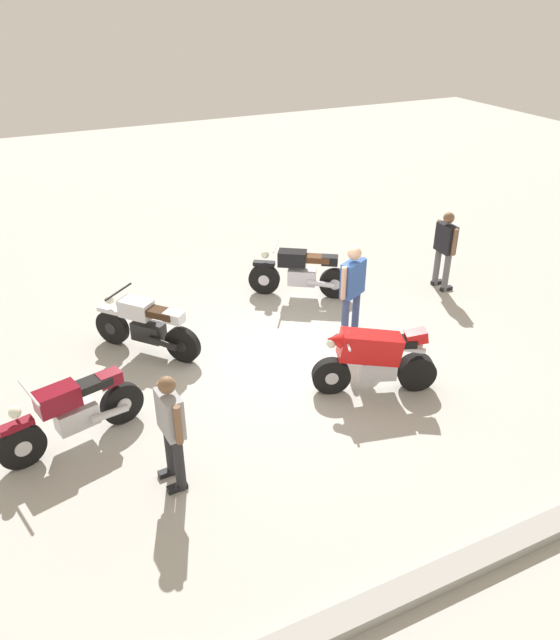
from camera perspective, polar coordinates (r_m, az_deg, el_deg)
The scene contains 9 objects.
ground_plane at distance 10.43m, azimuth 1.63°, elevation -3.66°, with size 40.00×40.00×0.00m, color #ADAAA3.
curb_edge at distance 7.59m, azimuth 18.61°, elevation -20.32°, with size 14.00×0.30×0.15m, color gray.
motorcycle_maroon_cruiser at distance 8.85m, azimuth -18.88°, elevation -8.18°, with size 2.05×0.79×1.09m.
motorcycle_red_sportbike at distance 9.47m, azimuth 8.88°, elevation -3.55°, with size 1.89×0.96×1.14m.
motorcycle_black_cruiser at distance 12.28m, azimuth 1.90°, elevation 4.50°, with size 1.82×1.24×1.09m.
motorcycle_silver_cruiser at distance 10.60m, azimuth -12.47°, elevation -0.53°, with size 1.45×1.66×1.09m.
person_in_black_shirt at distance 12.89m, azimuth 15.24°, elevation 6.72°, with size 0.32×0.65×1.66m.
person_in_blue_shirt at distance 10.60m, azimuth 6.80°, elevation 3.11°, with size 0.65×0.48×1.78m.
person_in_gray_shirt at distance 7.66m, azimuth -10.20°, elevation -9.67°, with size 0.33×0.64×1.62m.
Camera 1 is at (4.02, 7.77, 5.68)m, focal length 34.07 mm.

